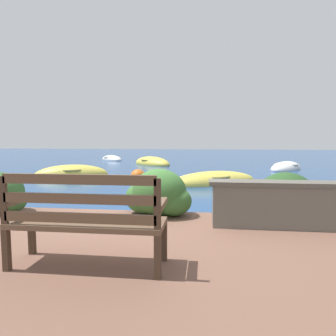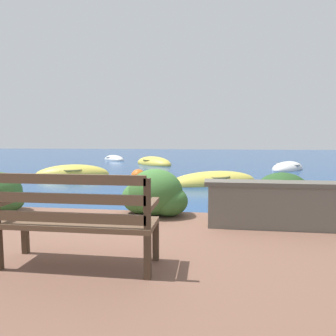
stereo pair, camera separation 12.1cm
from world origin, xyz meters
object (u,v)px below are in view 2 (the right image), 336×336
(rowboat_nearest, at_px, (214,182))
(rowboat_far, at_px, (288,168))
(park_bench, at_px, (77,218))
(rowboat_distant, at_px, (114,159))
(mooring_buoy, at_px, (138,177))
(rowboat_mid, at_px, (73,175))
(rowboat_outer, at_px, (154,163))

(rowboat_nearest, relative_size, rowboat_far, 1.12)
(park_bench, height_order, rowboat_far, park_bench)
(park_bench, height_order, rowboat_distant, park_bench)
(mooring_buoy, bearing_deg, rowboat_mid, 170.87)
(rowboat_mid, bearing_deg, park_bench, 89.58)
(park_bench, bearing_deg, mooring_buoy, 101.30)
(rowboat_mid, bearing_deg, rowboat_far, 177.78)
(rowboat_outer, height_order, mooring_buoy, rowboat_outer)
(rowboat_mid, height_order, rowboat_outer, rowboat_mid)
(park_bench, distance_m, rowboat_distant, 18.67)
(rowboat_mid, xyz_separation_m, mooring_buoy, (2.73, -0.44, 0.03))
(rowboat_far, distance_m, mooring_buoy, 7.75)
(rowboat_mid, distance_m, rowboat_far, 9.93)
(rowboat_far, bearing_deg, mooring_buoy, -22.23)
(rowboat_mid, relative_size, rowboat_far, 1.00)
(rowboat_nearest, bearing_deg, park_bench, -132.00)
(rowboat_far, xyz_separation_m, mooring_buoy, (-6.36, -4.43, 0.04))
(park_bench, xyz_separation_m, rowboat_nearest, (1.45, 7.25, -0.64))
(rowboat_far, bearing_deg, rowboat_nearest, -2.40)
(rowboat_outer, distance_m, rowboat_distant, 4.86)
(park_bench, distance_m, rowboat_outer, 14.62)
(rowboat_nearest, distance_m, rowboat_outer, 7.96)
(rowboat_outer, height_order, rowboat_distant, rowboat_outer)
(rowboat_nearest, bearing_deg, mooring_buoy, 134.71)
(rowboat_far, xyz_separation_m, rowboat_distant, (-10.46, 5.48, -0.01))
(mooring_buoy, bearing_deg, rowboat_nearest, -14.60)
(park_bench, xyz_separation_m, mooring_buoy, (-1.27, 7.96, -0.61))
(rowboat_distant, height_order, mooring_buoy, mooring_buoy)
(rowboat_far, relative_size, rowboat_outer, 0.96)
(park_bench, relative_size, mooring_buoy, 2.45)
(rowboat_nearest, xyz_separation_m, rowboat_outer, (-3.34, 7.23, 0.01))
(rowboat_nearest, distance_m, rowboat_far, 6.30)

